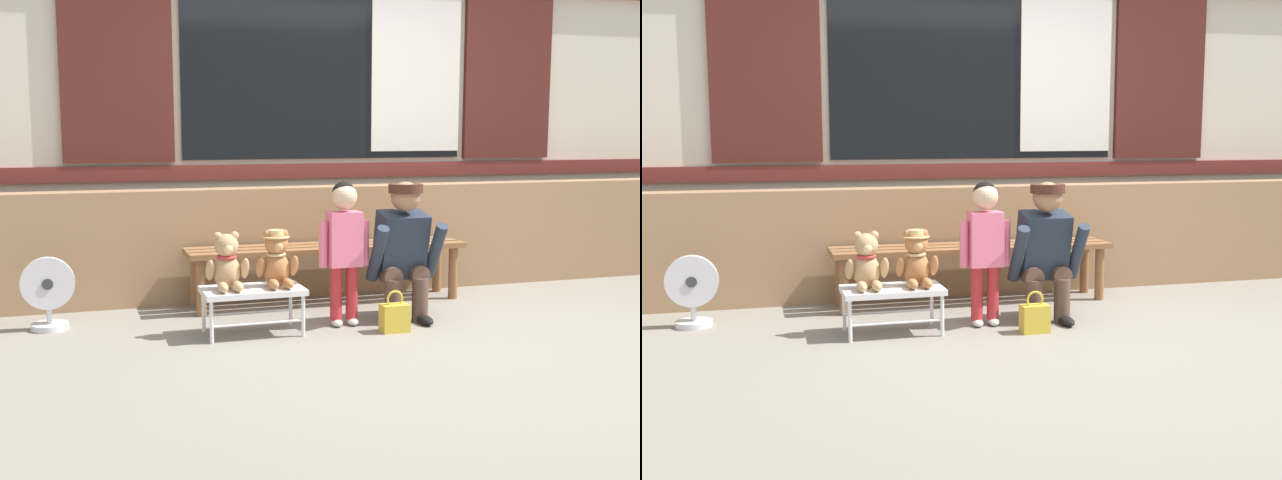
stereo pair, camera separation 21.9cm
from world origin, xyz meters
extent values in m
plane|color=gray|center=(0.00, 0.00, 0.00)|extent=(60.00, 60.00, 0.00)
cube|color=#997551|center=(0.00, 1.43, 0.42)|extent=(8.19, 0.25, 0.85)
cube|color=beige|center=(0.00, 1.95, 1.75)|extent=(8.36, 0.20, 3.51)
cube|color=maroon|center=(0.00, 1.83, 0.95)|extent=(7.69, 0.04, 0.12)
cube|color=black|center=(0.00, 1.84, 1.75)|extent=(2.40, 0.03, 1.40)
cube|color=silver|center=(0.79, 1.82, 1.75)|extent=(0.81, 0.02, 1.29)
cube|color=#4C1E19|center=(-1.68, 1.83, 1.75)|extent=(0.84, 0.05, 1.43)
cube|color=#4C1E19|center=(1.68, 1.83, 1.75)|extent=(0.84, 0.05, 1.43)
cube|color=brown|center=(-0.24, 0.92, 0.42)|extent=(2.10, 0.11, 0.04)
cube|color=brown|center=(-0.24, 1.06, 0.42)|extent=(2.10, 0.11, 0.04)
cube|color=brown|center=(-0.24, 1.20, 0.42)|extent=(2.10, 0.11, 0.04)
cylinder|color=brown|center=(-1.21, 0.92, 0.20)|extent=(0.07, 0.07, 0.40)
cylinder|color=brown|center=(-1.21, 1.20, 0.20)|extent=(0.07, 0.07, 0.40)
cylinder|color=brown|center=(0.73, 0.92, 0.20)|extent=(0.07, 0.07, 0.40)
cylinder|color=brown|center=(0.73, 1.20, 0.20)|extent=(0.07, 0.07, 0.40)
cube|color=silver|center=(-0.98, 0.34, 0.28)|extent=(0.64, 0.36, 0.04)
cylinder|color=silver|center=(-1.27, 0.19, 0.13)|extent=(0.02, 0.02, 0.26)
cylinder|color=silver|center=(-1.27, 0.49, 0.13)|extent=(0.02, 0.02, 0.26)
cylinder|color=silver|center=(-0.69, 0.19, 0.13)|extent=(0.02, 0.02, 0.26)
cylinder|color=silver|center=(-0.69, 0.49, 0.13)|extent=(0.02, 0.02, 0.26)
cylinder|color=silver|center=(-0.98, 0.19, 0.10)|extent=(0.58, 0.02, 0.02)
cylinder|color=silver|center=(-0.98, 0.49, 0.10)|extent=(0.58, 0.02, 0.02)
ellipsoid|color=tan|center=(-1.14, 0.36, 0.41)|extent=(0.17, 0.14, 0.22)
sphere|color=tan|center=(-1.14, 0.35, 0.58)|extent=(0.15, 0.15, 0.15)
sphere|color=#F4C188|center=(-1.14, 0.29, 0.56)|extent=(0.06, 0.06, 0.06)
sphere|color=tan|center=(-1.19, 0.36, 0.63)|extent=(0.06, 0.06, 0.06)
ellipsoid|color=tan|center=(-1.25, 0.33, 0.43)|extent=(0.06, 0.11, 0.16)
ellipsoid|color=tan|center=(-1.18, 0.24, 0.33)|extent=(0.06, 0.15, 0.06)
sphere|color=tan|center=(-1.08, 0.36, 0.63)|extent=(0.06, 0.06, 0.06)
ellipsoid|color=tan|center=(-1.03, 0.33, 0.43)|extent=(0.06, 0.11, 0.16)
ellipsoid|color=tan|center=(-1.09, 0.24, 0.33)|extent=(0.06, 0.15, 0.06)
torus|color=red|center=(-1.14, 0.35, 0.51)|extent=(0.13, 0.13, 0.02)
ellipsoid|color=#A86B3D|center=(-0.82, 0.36, 0.41)|extent=(0.17, 0.14, 0.22)
sphere|color=#A86B3D|center=(-0.82, 0.35, 0.58)|extent=(0.15, 0.15, 0.15)
sphere|color=#E1955B|center=(-0.82, 0.29, 0.56)|extent=(0.06, 0.06, 0.06)
sphere|color=#A86B3D|center=(-0.87, 0.36, 0.63)|extent=(0.06, 0.06, 0.06)
ellipsoid|color=#A86B3D|center=(-0.93, 0.33, 0.43)|extent=(0.06, 0.11, 0.16)
ellipsoid|color=#A86B3D|center=(-0.86, 0.24, 0.33)|extent=(0.06, 0.15, 0.06)
sphere|color=#A86B3D|center=(-0.76, 0.36, 0.63)|extent=(0.06, 0.06, 0.06)
ellipsoid|color=#A86B3D|center=(-0.71, 0.33, 0.43)|extent=(0.06, 0.11, 0.16)
ellipsoid|color=#A86B3D|center=(-0.77, 0.24, 0.33)|extent=(0.06, 0.15, 0.06)
torus|color=#D6B775|center=(-0.82, 0.35, 0.51)|extent=(0.13, 0.13, 0.02)
cylinder|color=#D6B775|center=(-0.82, 0.35, 0.62)|extent=(0.17, 0.17, 0.01)
cylinder|color=#D6B775|center=(-0.82, 0.35, 0.64)|extent=(0.10, 0.10, 0.04)
cylinder|color=#B7282D|center=(-0.40, 0.38, 0.22)|extent=(0.08, 0.08, 0.36)
ellipsoid|color=silver|center=(-0.40, 0.36, 0.03)|extent=(0.07, 0.12, 0.05)
cylinder|color=#B7282D|center=(-0.29, 0.38, 0.22)|extent=(0.08, 0.08, 0.36)
ellipsoid|color=silver|center=(-0.29, 0.36, 0.03)|extent=(0.07, 0.12, 0.05)
cube|color=#E56B89|center=(-0.35, 0.38, 0.58)|extent=(0.22, 0.15, 0.36)
cylinder|color=#E56B89|center=(-0.49, 0.38, 0.55)|extent=(0.06, 0.06, 0.30)
cylinder|color=#E56B89|center=(-0.20, 0.38, 0.55)|extent=(0.06, 0.06, 0.30)
sphere|color=#DBB28E|center=(-0.35, 0.38, 0.86)|extent=(0.17, 0.17, 0.17)
sphere|color=black|center=(-0.35, 0.40, 0.88)|extent=(0.16, 0.16, 0.16)
cylinder|color=brown|center=(-0.02, 0.32, 0.15)|extent=(0.11, 0.11, 0.30)
cylinder|color=brown|center=(-0.02, 0.46, 0.32)|extent=(0.13, 0.32, 0.13)
ellipsoid|color=black|center=(-0.02, 0.24, 0.03)|extent=(0.09, 0.20, 0.06)
cylinder|color=brown|center=(0.18, 0.32, 0.15)|extent=(0.11, 0.11, 0.30)
cylinder|color=brown|center=(0.18, 0.46, 0.32)|extent=(0.13, 0.32, 0.13)
ellipsoid|color=black|center=(0.18, 0.24, 0.03)|extent=(0.09, 0.20, 0.06)
cube|color=#232D3D|center=(0.08, 0.43, 0.52)|extent=(0.32, 0.30, 0.47)
cylinder|color=#232D3D|center=(-0.13, 0.33, 0.48)|extent=(0.08, 0.28, 0.40)
cylinder|color=#232D3D|center=(0.29, 0.33, 0.48)|extent=(0.08, 0.28, 0.40)
sphere|color=#9E7051|center=(0.08, 0.36, 0.85)|extent=(0.20, 0.20, 0.20)
cylinder|color=#422319|center=(0.08, 0.36, 0.91)|extent=(0.23, 0.23, 0.06)
cube|color=brown|center=(0.27, 0.52, 0.38)|extent=(0.10, 0.22, 0.16)
cube|color=gold|center=(-0.09, 0.12, 0.09)|extent=(0.18, 0.11, 0.18)
torus|color=gold|center=(-0.09, 0.12, 0.22)|extent=(0.11, 0.01, 0.11)
cylinder|color=silver|center=(-2.22, 0.85, 0.02)|extent=(0.24, 0.24, 0.04)
cylinder|color=silver|center=(-2.22, 0.85, 0.09)|extent=(0.04, 0.04, 0.10)
cylinder|color=silver|center=(-2.22, 0.83, 0.31)|extent=(0.34, 0.06, 0.34)
cylinder|color=#333338|center=(-2.22, 0.83, 0.31)|extent=(0.07, 0.08, 0.07)
camera|label=1|loc=(-2.05, -4.48, 1.31)|focal=44.50mm
camera|label=2|loc=(-1.84, -4.55, 1.31)|focal=44.50mm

